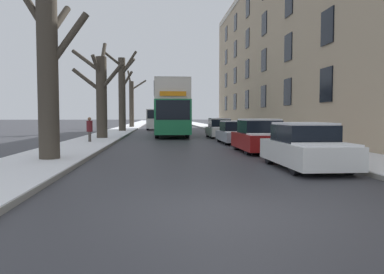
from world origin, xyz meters
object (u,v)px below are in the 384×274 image
at_px(bare_tree_left_1, 101,93).
at_px(parked_car_3, 219,129).
at_px(parked_car_2, 235,133).
at_px(parked_car_0, 305,147).
at_px(oncoming_van, 156,119).
at_px(double_decker_bus, 171,106).
at_px(pedestrian_left_sidewalk, 90,129).
at_px(bare_tree_left_0, 47,68).
at_px(bare_tree_left_2, 122,91).
at_px(parked_car_1, 260,137).
at_px(bare_tree_left_3, 132,103).

relative_size(bare_tree_left_1, parked_car_3, 1.74).
xyz_separation_m(parked_car_2, parked_car_3, (-0.00, 5.93, 0.04)).
bearing_deg(parked_car_0, oncoming_van, 98.45).
relative_size(double_decker_bus, pedestrian_left_sidewalk, 6.81).
bearing_deg(bare_tree_left_0, pedestrian_left_sidewalk, 91.20).
relative_size(bare_tree_left_1, pedestrian_left_sidewalk, 4.32).
height_order(parked_car_3, pedestrian_left_sidewalk, pedestrian_left_sidewalk).
bearing_deg(bare_tree_left_1, parked_car_2, -24.22).
distance_m(bare_tree_left_0, parked_car_0, 9.11).
xyz_separation_m(bare_tree_left_0, bare_tree_left_2, (0.20, 24.83, 0.80)).
bearing_deg(parked_car_0, bare_tree_left_1, 120.15).
xyz_separation_m(parked_car_0, parked_car_2, (0.00, 10.86, -0.04)).
xyz_separation_m(bare_tree_left_0, parked_car_1, (8.44, 3.22, -2.64)).
xyz_separation_m(bare_tree_left_0, bare_tree_left_3, (0.18, 38.15, 0.13)).
distance_m(double_decker_bus, pedestrian_left_sidewalk, 10.27).
bearing_deg(double_decker_bus, parked_car_2, -67.72).
bearing_deg(oncoming_van, double_decker_bus, -84.37).
bearing_deg(parked_car_0, parked_car_1, 90.00).
distance_m(parked_car_3, pedestrian_left_sidewalk, 10.46).
relative_size(double_decker_bus, parked_car_0, 2.63).
height_order(bare_tree_left_0, oncoming_van, bare_tree_left_0).
relative_size(bare_tree_left_1, parked_car_1, 1.72).
distance_m(bare_tree_left_0, parked_car_1, 9.41).
bearing_deg(oncoming_van, bare_tree_left_2, -115.92).
xyz_separation_m(bare_tree_left_2, bare_tree_left_3, (-0.02, 13.31, -0.67)).
height_order(bare_tree_left_1, parked_car_3, bare_tree_left_1).
bearing_deg(double_decker_bus, bare_tree_left_0, -105.34).
distance_m(double_decker_bus, parked_car_1, 14.92).
distance_m(bare_tree_left_0, bare_tree_left_1, 12.58).
bearing_deg(bare_tree_left_3, oncoming_van, -63.74).
bearing_deg(bare_tree_left_1, bare_tree_left_3, 89.38).
bearing_deg(parked_car_3, parked_car_2, -90.00).
relative_size(bare_tree_left_3, pedestrian_left_sidewalk, 4.83).
xyz_separation_m(bare_tree_left_2, parked_car_3, (8.25, -10.17, -3.47)).
xyz_separation_m(bare_tree_left_2, parked_car_0, (8.25, -26.96, -3.47)).
xyz_separation_m(double_decker_bus, pedestrian_left_sidewalk, (-5.01, -8.83, -1.60)).
bearing_deg(bare_tree_left_3, parked_car_1, -76.69).
relative_size(double_decker_bus, parked_car_1, 2.71).
bearing_deg(bare_tree_left_0, bare_tree_left_1, 90.43).
bearing_deg(bare_tree_left_1, pedestrian_left_sidewalk, -91.33).
relative_size(parked_car_1, parked_car_2, 0.95).
xyz_separation_m(bare_tree_left_2, pedestrian_left_sidewalk, (-0.38, -16.08, -3.27)).
bearing_deg(parked_car_0, bare_tree_left_3, 101.60).
height_order(bare_tree_left_2, oncoming_van, bare_tree_left_2).
relative_size(bare_tree_left_2, parked_car_2, 1.95).
bearing_deg(bare_tree_left_2, pedestrian_left_sidewalk, -91.35).
bearing_deg(parked_car_2, oncoming_van, 102.37).
relative_size(bare_tree_left_0, bare_tree_left_1, 1.22).
distance_m(bare_tree_left_0, oncoming_van, 31.78).
bearing_deg(parked_car_2, bare_tree_left_2, 117.14).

